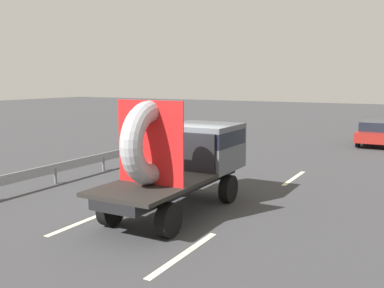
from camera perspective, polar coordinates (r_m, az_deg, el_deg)
The scene contains 8 objects.
ground_plane at distance 12.56m, azimuth -2.41°, elevation -8.39°, with size 120.00×120.00×0.00m, color #38383A.
flatbed_truck at distance 12.36m, azimuth -0.78°, elevation -1.33°, with size 2.02×5.33×3.13m.
distant_sedan at distance 26.38m, azimuth 22.90°, elevation 1.42°, with size 1.77×4.13×1.35m.
guardrail at distance 16.95m, azimuth -14.28°, elevation -2.42°, with size 0.10×10.20×0.71m.
lane_dash_left_near at distance 11.84m, azimuth -13.69°, elevation -9.66°, with size 2.66×0.16×0.01m, color beige.
lane_dash_left_far at distance 18.01m, azimuth 2.99°, elevation -3.22°, with size 2.24×0.16×0.01m, color beige.
lane_dash_right_near at distance 9.47m, azimuth -1.01°, elevation -14.09°, with size 2.76×0.16×0.01m, color beige.
lane_dash_right_far at distance 16.72m, azimuth 13.12°, elevation -4.34°, with size 2.63×0.16×0.01m, color beige.
Camera 1 is at (6.28, -10.26, 3.63)m, focal length 40.98 mm.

